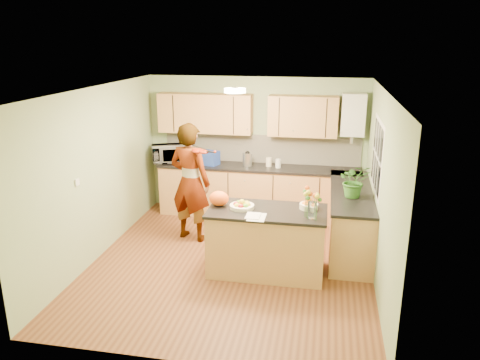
# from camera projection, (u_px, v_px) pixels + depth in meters

# --- Properties ---
(floor) EXTENTS (4.50, 4.50, 0.00)m
(floor) POSITION_uv_depth(u_px,v_px,m) (232.00, 262.00, 6.86)
(floor) COLOR #5D311A
(floor) RESTS_ON ground
(ceiling) EXTENTS (4.00, 4.50, 0.02)m
(ceiling) POSITION_uv_depth(u_px,v_px,m) (231.00, 90.00, 6.13)
(ceiling) COLOR silver
(ceiling) RESTS_ON wall_back
(wall_back) EXTENTS (4.00, 0.02, 2.50)m
(wall_back) POSITION_uv_depth(u_px,v_px,m) (256.00, 146.00, 8.61)
(wall_back) COLOR #8FAB7A
(wall_back) RESTS_ON floor
(wall_front) EXTENTS (4.00, 0.02, 2.50)m
(wall_front) POSITION_uv_depth(u_px,v_px,m) (182.00, 250.00, 4.38)
(wall_front) COLOR #8FAB7A
(wall_front) RESTS_ON floor
(wall_left) EXTENTS (0.02, 4.50, 2.50)m
(wall_left) POSITION_uv_depth(u_px,v_px,m) (98.00, 173.00, 6.85)
(wall_left) COLOR #8FAB7A
(wall_left) RESTS_ON floor
(wall_right) EXTENTS (0.02, 4.50, 2.50)m
(wall_right) POSITION_uv_depth(u_px,v_px,m) (380.00, 189.00, 6.14)
(wall_right) COLOR #8FAB7A
(wall_right) RESTS_ON floor
(back_counter) EXTENTS (3.64, 0.62, 0.94)m
(back_counter) POSITION_uv_depth(u_px,v_px,m) (258.00, 191.00, 8.54)
(back_counter) COLOR #A87243
(back_counter) RESTS_ON floor
(right_counter) EXTENTS (0.62, 2.24, 0.94)m
(right_counter) POSITION_uv_depth(u_px,v_px,m) (350.00, 219.00, 7.22)
(right_counter) COLOR #A87243
(right_counter) RESTS_ON floor
(splashback) EXTENTS (3.60, 0.02, 0.52)m
(splashback) POSITION_uv_depth(u_px,v_px,m) (261.00, 149.00, 8.59)
(splashback) COLOR beige
(splashback) RESTS_ON back_counter
(upper_cabinets) EXTENTS (3.20, 0.34, 0.70)m
(upper_cabinets) POSITION_uv_depth(u_px,v_px,m) (245.00, 114.00, 8.30)
(upper_cabinets) COLOR #A87243
(upper_cabinets) RESTS_ON wall_back
(boiler) EXTENTS (0.40, 0.30, 0.86)m
(boiler) POSITION_uv_depth(u_px,v_px,m) (353.00, 115.00, 7.97)
(boiler) COLOR white
(boiler) RESTS_ON wall_back
(window_right) EXTENTS (0.01, 1.30, 1.05)m
(window_right) POSITION_uv_depth(u_px,v_px,m) (377.00, 156.00, 6.62)
(window_right) COLOR white
(window_right) RESTS_ON wall_right
(light_switch) EXTENTS (0.02, 0.09, 0.09)m
(light_switch) POSITION_uv_depth(u_px,v_px,m) (77.00, 182.00, 6.27)
(light_switch) COLOR white
(light_switch) RESTS_ON wall_left
(ceiling_lamp) EXTENTS (0.30, 0.30, 0.07)m
(ceiling_lamp) POSITION_uv_depth(u_px,v_px,m) (235.00, 90.00, 6.42)
(ceiling_lamp) COLOR #FFEABF
(ceiling_lamp) RESTS_ON ceiling
(peninsula_island) EXTENTS (1.61, 0.82, 0.92)m
(peninsula_island) POSITION_uv_depth(u_px,v_px,m) (267.00, 241.00, 6.47)
(peninsula_island) COLOR #A87243
(peninsula_island) RESTS_ON floor
(fruit_dish) EXTENTS (0.33, 0.33, 0.12)m
(fruit_dish) POSITION_uv_depth(u_px,v_px,m) (242.00, 205.00, 6.38)
(fruit_dish) COLOR #F5E6C4
(fruit_dish) RESTS_ON peninsula_island
(orange_bowl) EXTENTS (0.25, 0.25, 0.15)m
(orange_bowl) POSITION_uv_depth(u_px,v_px,m) (309.00, 204.00, 6.36)
(orange_bowl) COLOR #F5E6C4
(orange_bowl) RESTS_ON peninsula_island
(flower_vase) EXTENTS (0.26, 0.26, 0.47)m
(flower_vase) POSITION_uv_depth(u_px,v_px,m) (312.00, 195.00, 5.97)
(flower_vase) COLOR silver
(flower_vase) RESTS_ON peninsula_island
(orange_bag) EXTENTS (0.29, 0.25, 0.21)m
(orange_bag) POSITION_uv_depth(u_px,v_px,m) (219.00, 198.00, 6.47)
(orange_bag) COLOR #FA5714
(orange_bag) RESTS_ON peninsula_island
(papers) EXTENTS (0.23, 0.31, 0.01)m
(papers) POSITION_uv_depth(u_px,v_px,m) (257.00, 217.00, 6.07)
(papers) COLOR white
(papers) RESTS_ON peninsula_island
(violinist) EXTENTS (0.80, 0.64, 1.91)m
(violinist) POSITION_uv_depth(u_px,v_px,m) (190.00, 182.00, 7.42)
(violinist) COLOR tan
(violinist) RESTS_ON floor
(violin) EXTENTS (0.57, 0.49, 0.14)m
(violin) POSITION_uv_depth(u_px,v_px,m) (198.00, 151.00, 7.01)
(violin) COLOR #581405
(violin) RESTS_ON violinist
(microwave) EXTENTS (0.68, 0.59, 0.32)m
(microwave) POSITION_uv_depth(u_px,v_px,m) (168.00, 154.00, 8.65)
(microwave) COLOR white
(microwave) RESTS_ON back_counter
(blue_box) EXTENTS (0.37, 0.32, 0.25)m
(blue_box) POSITION_uv_depth(u_px,v_px,m) (210.00, 158.00, 8.48)
(blue_box) COLOR #213C98
(blue_box) RESTS_ON back_counter
(kettle) EXTENTS (0.17, 0.17, 0.32)m
(kettle) POSITION_uv_depth(u_px,v_px,m) (247.00, 159.00, 8.40)
(kettle) COLOR silver
(kettle) RESTS_ON back_counter
(jar_cream) EXTENTS (0.13, 0.13, 0.16)m
(jar_cream) POSITION_uv_depth(u_px,v_px,m) (269.00, 162.00, 8.38)
(jar_cream) COLOR #F5E6C4
(jar_cream) RESTS_ON back_counter
(jar_white) EXTENTS (0.11, 0.11, 0.15)m
(jar_white) POSITION_uv_depth(u_px,v_px,m) (278.00, 163.00, 8.30)
(jar_white) COLOR white
(jar_white) RESTS_ON back_counter
(potted_plant) EXTENTS (0.50, 0.45, 0.49)m
(potted_plant) POSITION_uv_depth(u_px,v_px,m) (354.00, 181.00, 6.72)
(potted_plant) COLOR #326B23
(potted_plant) RESTS_ON right_counter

